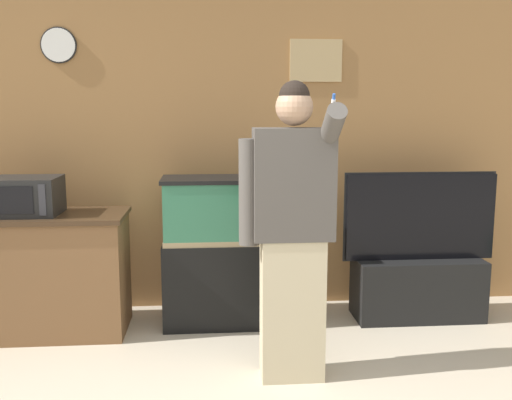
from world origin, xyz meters
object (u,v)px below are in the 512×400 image
person_standing (292,228)px  microwave (27,196)px  counter_island (19,274)px  tv_on_stand (418,274)px  aquarium_on_stand (226,251)px

person_standing → microwave: bearing=154.7°
counter_island → microwave: microwave is taller
tv_on_stand → person_standing: 1.60m
aquarium_on_stand → tv_on_stand: (1.52, -0.01, -0.22)m
aquarium_on_stand → person_standing: 1.09m
aquarium_on_stand → person_standing: person_standing is taller
microwave → tv_on_stand: (2.95, 0.09, -0.68)m
tv_on_stand → person_standing: bearing=-140.8°
microwave → person_standing: (1.80, -0.85, -0.09)m
counter_island → aquarium_on_stand: bearing=3.2°
counter_island → person_standing: 2.14m
aquarium_on_stand → person_standing: bearing=-69.0°
counter_island → microwave: bearing=-11.5°
microwave → aquarium_on_stand: bearing=4.2°
microwave → person_standing: 1.99m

